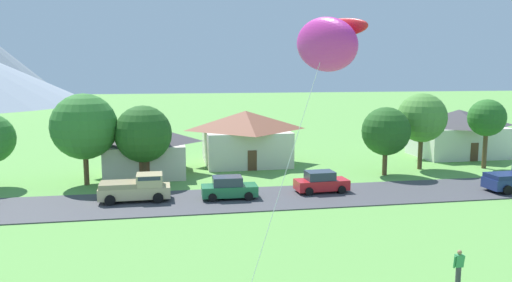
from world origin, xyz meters
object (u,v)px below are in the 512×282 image
(parked_car_green_mid_east, at_px, (229,188))
(pickup_truck_sand_west_side, at_px, (137,188))
(house_right_center, at_px, (458,132))
(house_left_center, at_px, (246,136))
(tree_near_left, at_px, (143,134))
(tree_near_right, at_px, (422,118))
(watcher_person, at_px, (459,267))
(house_leftmost, at_px, (146,149))
(kite_flyer_with_kite, at_px, (326,46))
(tree_far_right, at_px, (386,131))
(tree_right_of_center, at_px, (487,118))
(parked_car_red_west_end, at_px, (321,182))
(tree_center, at_px, (84,127))

(parked_car_green_mid_east, height_order, pickup_truck_sand_west_side, pickup_truck_sand_west_side)
(house_right_center, bearing_deg, house_left_center, 179.79)
(tree_near_left, relative_size, parked_car_green_mid_east, 1.59)
(tree_near_right, relative_size, watcher_person, 4.49)
(house_leftmost, height_order, house_right_center, house_right_center)
(pickup_truck_sand_west_side, relative_size, kite_flyer_with_kite, 0.44)
(house_right_center, height_order, pickup_truck_sand_west_side, house_right_center)
(tree_near_left, distance_m, kite_flyer_with_kite, 27.05)
(house_left_center, bearing_deg, tree_far_right, -34.77)
(pickup_truck_sand_west_side, bearing_deg, tree_right_of_center, 11.54)
(kite_flyer_with_kite, distance_m, watcher_person, 11.97)
(parked_car_red_west_end, bearing_deg, tree_far_right, 34.69)
(house_leftmost, bearing_deg, kite_flyer_with_kite, -74.31)
(house_left_center, distance_m, tree_near_right, 17.74)
(house_leftmost, bearing_deg, parked_car_green_mid_east, -58.39)
(parked_car_green_mid_east, bearing_deg, kite_flyer_with_kite, -85.15)
(tree_center, bearing_deg, tree_near_right, 2.05)
(house_left_center, distance_m, tree_near_left, 12.62)
(tree_right_of_center, xyz_separation_m, parked_car_red_west_end, (-19.10, -6.72, -4.15))
(house_right_center, relative_size, kite_flyer_with_kite, 0.85)
(house_left_center, bearing_deg, tree_near_right, -20.66)
(tree_center, xyz_separation_m, tree_right_of_center, (37.98, 0.34, 0.01))
(house_leftmost, distance_m, tree_near_left, 4.03)
(tree_near_right, distance_m, parked_car_red_west_end, 15.25)
(house_leftmost, relative_size, house_right_center, 0.78)
(house_left_center, relative_size, parked_car_green_mid_east, 2.16)
(tree_near_left, bearing_deg, parked_car_red_west_end, -24.34)
(tree_right_of_center, bearing_deg, house_leftmost, 174.47)
(pickup_truck_sand_west_side, bearing_deg, tree_near_left, 87.13)
(parked_car_green_mid_east, bearing_deg, pickup_truck_sand_west_side, 175.53)
(house_left_center, xyz_separation_m, parked_car_green_mid_east, (-3.62, -14.36, -2.00))
(house_left_center, height_order, kite_flyer_with_kite, kite_flyer_with_kite)
(parked_car_red_west_end, height_order, kite_flyer_with_kite, kite_flyer_with_kite)
(house_right_center, xyz_separation_m, pickup_truck_sand_west_side, (-34.80, -13.74, -1.69))
(tree_far_right, relative_size, watcher_person, 3.80)
(house_leftmost, xyz_separation_m, tree_near_left, (-0.02, -3.58, 1.85))
(tree_near_left, bearing_deg, tree_near_right, 2.49)
(tree_center, xyz_separation_m, kite_flyer_with_kite, (12.90, -25.05, 5.65))
(tree_near_right, height_order, watcher_person, tree_near_right)
(house_right_center, relative_size, watcher_person, 6.05)
(kite_flyer_with_kite, bearing_deg, tree_near_right, 54.66)
(house_leftmost, distance_m, tree_right_of_center, 33.37)
(tree_near_right, distance_m, parked_car_green_mid_east, 22.09)
(house_right_center, distance_m, watcher_person, 37.03)
(tree_far_right, distance_m, watcher_person, 24.51)
(house_left_center, height_order, parked_car_green_mid_east, house_left_center)
(tree_right_of_center, xyz_separation_m, kite_flyer_with_kite, (-25.08, -25.39, 5.64))
(tree_right_of_center, bearing_deg, parked_car_green_mid_east, -164.52)
(tree_right_of_center, height_order, tree_near_right, tree_near_right)
(house_leftmost, distance_m, tree_center, 6.55)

